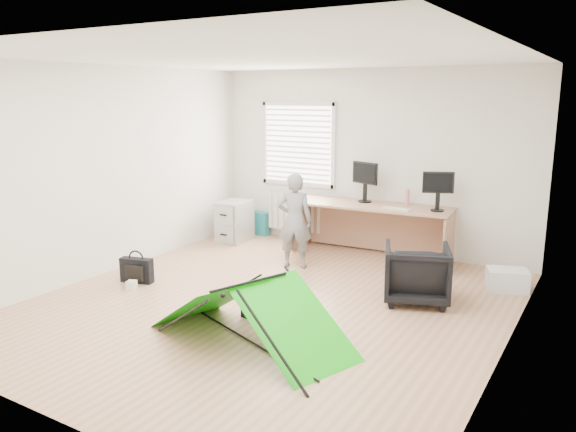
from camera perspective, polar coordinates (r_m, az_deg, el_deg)
The scene contains 18 objects.
ground at distance 6.44m, azimuth -1.85°, elevation -8.95°, with size 5.50×5.50×0.00m, color tan.
back_wall at distance 8.50m, azimuth 8.21°, elevation 5.54°, with size 5.00×0.02×2.70m, color silver.
window at distance 8.97m, azimuth 1.01°, elevation 7.30°, with size 1.20×0.06×1.20m, color silver.
radiator at distance 9.10m, azimuth 0.86°, elevation 0.36°, with size 1.00×0.12×0.60m, color silver.
desk at distance 8.20m, azimuth 8.37°, elevation -1.52°, with size 2.30×0.73×0.78m, color #A6785D.
filing_cabinet at distance 9.07m, azimuth -5.45°, elevation -0.53°, with size 0.42×0.56×0.65m, color #A1A3A6.
monitor_left at distance 8.26m, azimuth 7.84°, elevation 2.89°, with size 0.45×0.10×0.43m, color black.
monitor_right at distance 7.81m, azimuth 14.98°, elevation 1.90°, with size 0.41×0.09×0.39m, color black.
keyboard at distance 7.83m, azimuth 10.99°, elevation 0.73°, with size 0.40×0.14×0.02m, color beige.
thermos at distance 8.16m, azimuth 12.02°, elevation 1.91°, with size 0.06×0.06×0.23m, color #D37684.
office_chair at distance 6.59m, azimuth 12.92°, elevation -5.69°, with size 0.71×0.73×0.66m, color black.
person at distance 7.60m, azimuth 0.69°, elevation -0.48°, with size 0.48×0.31×1.30m, color slate.
kite at distance 5.40m, azimuth -3.87°, elevation -9.80°, with size 1.97×0.86×0.61m, color #19BA11, non-canonical shape.
storage_crate at distance 7.32m, azimuth 21.37°, elevation -6.07°, with size 0.47×0.33×0.26m, color silver.
tote_bag at distance 9.48m, azimuth -2.89°, elevation -0.75°, with size 0.33×0.14×0.39m, color teal.
laptop_bag at distance 7.36m, azimuth -15.11°, elevation -5.34°, with size 0.42×0.13×0.31m, color black.
white_box at distance 7.15m, azimuth -15.60°, elevation -6.76°, with size 0.10×0.10×0.10m, color silver.
duffel_bag at distance 5.99m, azimuth -2.18°, elevation -9.46°, with size 0.51×0.26×0.22m, color black.
Camera 1 is at (3.26, -5.04, 2.33)m, focal length 35.00 mm.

